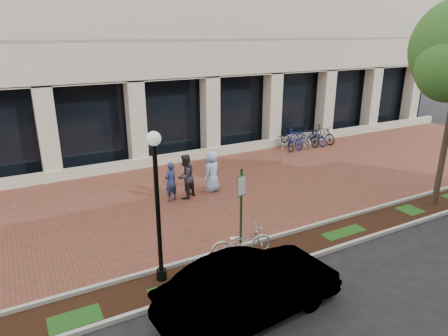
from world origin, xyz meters
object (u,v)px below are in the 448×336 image
lamppost (157,200)px  pedestrian_right (212,171)px  pedestrian_mid (185,176)px  bollard (282,153)px  sedan_near_curb (251,288)px  locked_bicycle (241,242)px  parking_sign (241,203)px  pedestrian_left (171,182)px  bike_rack_cluster (304,138)px

lamppost → pedestrian_right: lamppost is taller
pedestrian_right → pedestrian_mid: bearing=-22.1°
pedestrian_right → bollard: bearing=171.4°
sedan_near_curb → locked_bicycle: bearing=-31.0°
parking_sign → pedestrian_mid: (0.30, 4.83, -0.80)m
sedan_near_curb → pedestrian_left: bearing=-11.8°
pedestrian_left → lamppost: bearing=44.2°
lamppost → locked_bicycle: bearing=-1.2°
bike_rack_cluster → sedan_near_curb: (-10.59, -11.04, 0.22)m
pedestrian_mid → pedestrian_right: 1.28m
lamppost → pedestrian_mid: 5.81m
bollard → bike_rack_cluster: bearing=32.5°
pedestrian_mid → pedestrian_right: bearing=155.8°
parking_sign → lamppost: size_ratio=0.66×
pedestrian_mid → sedan_near_curb: bearing=48.0°
pedestrian_mid → sedan_near_curb: pedestrian_mid is taller
parking_sign → sedan_near_curb: 2.84m
parking_sign → bollard: (6.47, 6.75, -1.18)m
pedestrian_right → bike_rack_cluster: 8.68m
pedestrian_right → bike_rack_cluster: pedestrian_right is taller
pedestrian_mid → pedestrian_left: bearing=-30.2°
pedestrian_left → sedan_near_curb: size_ratio=0.36×
parking_sign → sedan_near_curb: size_ratio=0.61×
bollard → bike_rack_cluster: bike_rack_cluster is taller
pedestrian_right → bollard: pedestrian_right is taller
lamppost → pedestrian_right: size_ratio=2.36×
pedestrian_left → pedestrian_right: 1.90m
bike_rack_cluster → sedan_near_curb: 15.30m
pedestrian_right → bike_rack_cluster: bearing=176.4°
pedestrian_right → pedestrian_left: bearing=-24.1°
pedestrian_left → bike_rack_cluster: pedestrian_left is taller
parking_sign → pedestrian_mid: size_ratio=1.50×
bollard → locked_bicycle: bearing=-133.6°
parking_sign → locked_bicycle: bearing=-126.4°
parking_sign → bollard: size_ratio=2.62×
parking_sign → pedestrian_left: size_ratio=1.71×
parking_sign → bollard: parking_sign is taller
locked_bicycle → bollard: bearing=-34.4°
lamppost → pedestrian_left: 5.56m
pedestrian_right → bollard: (4.90, 1.77, -0.34)m
lamppost → locked_bicycle: size_ratio=2.16×
pedestrian_mid → sedan_near_curb: (-1.46, -7.24, -0.17)m
pedestrian_mid → bike_rack_cluster: (9.13, 3.80, -0.39)m
lamppost → sedan_near_curb: bearing=-60.1°
locked_bicycle → bollard: 9.45m
lamppost → pedestrian_left: lamppost is taller
parking_sign → pedestrian_right: (1.57, 4.97, -0.84)m
pedestrian_left → parking_sign: bearing=72.1°
parking_sign → pedestrian_right: bearing=58.5°
lamppost → sedan_near_curb: lamppost is taller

